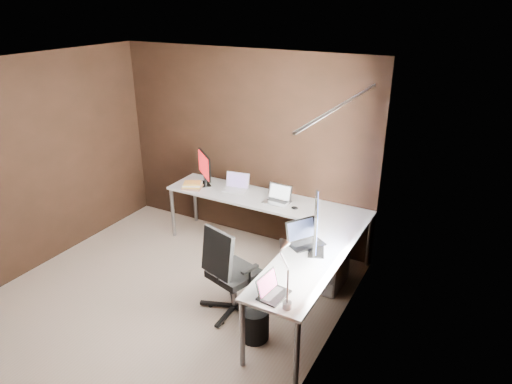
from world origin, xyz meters
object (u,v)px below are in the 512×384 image
monitor_left (204,167)px  laptop_black_small (271,291)px  laptop_black_big (304,238)px  book_stack (192,185)px  monitor_right (316,225)px  laptop_white (236,186)px  office_chair (232,287)px  desk_lamp (284,265)px  laptop_silver (278,198)px  drawer_pedestal (325,261)px  wastebasket (254,324)px

monitor_left → laptop_black_small: (1.90, -1.78, -0.21)m
laptop_black_big → book_stack: laptop_black_big is taller
monitor_left → monitor_right: bearing=14.5°
monitor_left → laptop_white: 0.51m
book_stack → office_chair: (1.28, -1.13, -0.47)m
book_stack → desk_lamp: 2.67m
laptop_silver → laptop_black_big: bearing=-47.1°
drawer_pedestal → desk_lamp: 1.64m
laptop_black_small → drawer_pedestal: bearing=6.8°
drawer_pedestal → desk_lamp: bearing=-84.5°
laptop_silver → wastebasket: laptop_silver is taller
laptop_black_big → wastebasket: bearing=-159.2°
book_stack → office_chair: 1.78m
laptop_black_small → book_stack: size_ratio=0.99×
monitor_left → wastebasket: monitor_left is taller
laptop_black_big → desk_lamp: bearing=-133.0°
laptop_white → laptop_black_big: (1.32, -0.87, 0.00)m
monitor_left → wastebasket: bearing=-3.8°
office_chair → desk_lamp: bearing=-15.1°
laptop_black_big → laptop_white: bearing=90.2°
monitor_left → desk_lamp: 2.72m
monitor_right → laptop_white: monitor_right is taller
wastebasket → monitor_right: bearing=62.0°
drawer_pedestal → laptop_black_small: bearing=-89.6°
laptop_black_big → book_stack: bearing=104.7°
monitor_left → laptop_black_big: 1.98m
laptop_white → wastebasket: (1.15, -1.62, -0.62)m
laptop_white → office_chair: size_ratio=0.35×
book_stack → wastebasket: bearing=-39.3°
laptop_black_small → wastebasket: (-0.28, 0.21, -0.61)m
monitor_right → wastebasket: (-0.33, -0.63, -0.87)m
laptop_white → office_chair: bearing=-70.9°
drawer_pedestal → office_chair: bearing=-125.7°
laptop_black_small → laptop_silver: bearing=30.7°
laptop_black_big → monitor_right: bearing=-92.7°
laptop_black_small → laptop_white: bearing=44.5°
monitor_right → laptop_black_small: size_ratio=2.09×
book_stack → office_chair: office_chair is taller
monitor_right → laptop_silver: 1.26m
laptop_white → book_stack: laptop_white is taller
desk_lamp → monitor_right: bearing=102.1°
monitor_left → laptop_silver: 1.13m
laptop_black_small → desk_lamp: (0.13, -0.04, 0.31)m
laptop_black_small → wastebasket: size_ratio=0.92×
desk_lamp → wastebasket: desk_lamp is taller
drawer_pedestal → desk_lamp: size_ratio=1.06×
monitor_right → office_chair: monitor_right is taller
desk_lamp → wastebasket: size_ratio=1.75×
office_chair → monitor_left: bearing=148.6°
monitor_left → desk_lamp: (2.02, -1.82, 0.11)m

